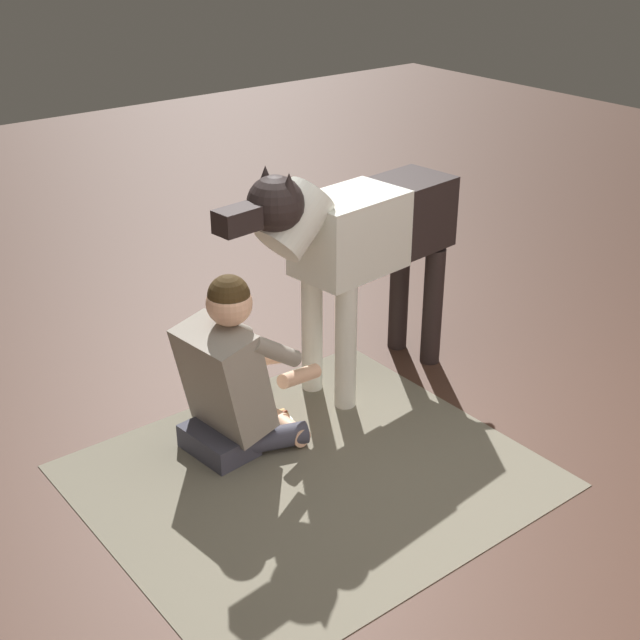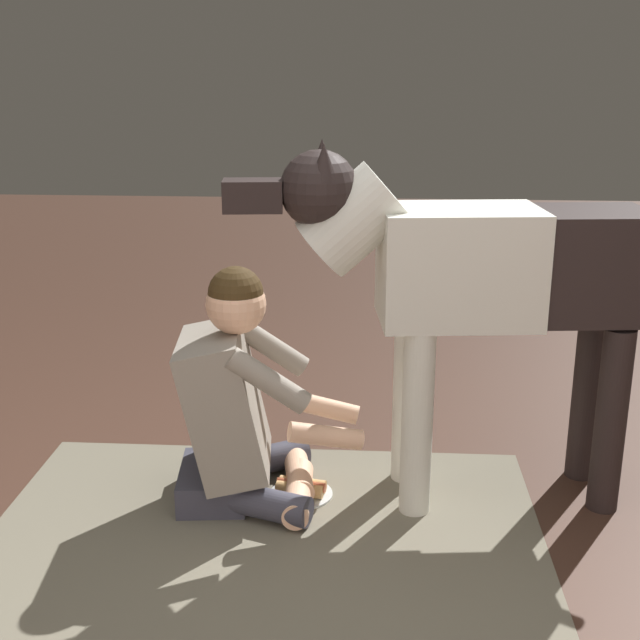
{
  "view_description": "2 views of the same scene",
  "coord_description": "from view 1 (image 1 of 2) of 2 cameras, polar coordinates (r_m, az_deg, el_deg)",
  "views": [
    {
      "loc": [
        2.17,
        2.48,
        2.39
      ],
      "look_at": [
        -0.22,
        -0.56,
        0.49
      ],
      "focal_mm": 49.0,
      "sensor_mm": 36.0,
      "label": 1
    },
    {
      "loc": [
        -0.15,
        2.21,
        1.55
      ],
      "look_at": [
        0.04,
        -0.81,
        0.61
      ],
      "focal_mm": 47.09,
      "sensor_mm": 36.0,
      "label": 2
    }
  ],
  "objects": [
    {
      "name": "person_sitting_on_floor",
      "position": [
        4.07,
        -5.73,
        -3.78
      ],
      "size": [
        0.7,
        0.58,
        0.88
      ],
      "color": "#3B3B48",
      "rests_on": "ground"
    },
    {
      "name": "area_rug",
      "position": [
        4.02,
        -0.64,
        -10.12
      ],
      "size": [
        1.89,
        1.67,
        0.01
      ],
      "primitive_type": "cube",
      "color": "#6C6655",
      "rests_on": "ground"
    },
    {
      "name": "hot_dog_on_plate",
      "position": [
        4.37,
        -3.25,
        -6.6
      ],
      "size": [
        0.23,
        0.23,
        0.06
      ],
      "color": "silver",
      "rests_on": "ground"
    },
    {
      "name": "large_dog",
      "position": [
        4.38,
        2.52,
        5.39
      ],
      "size": [
        1.64,
        0.43,
        1.3
      ],
      "color": "silver",
      "rests_on": "ground"
    },
    {
      "name": "ground_plane",
      "position": [
        4.07,
        2.48,
        -9.78
      ],
      "size": [
        15.01,
        15.01,
        0.0
      ],
      "primitive_type": "plane",
      "color": "#422A20"
    }
  ]
}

